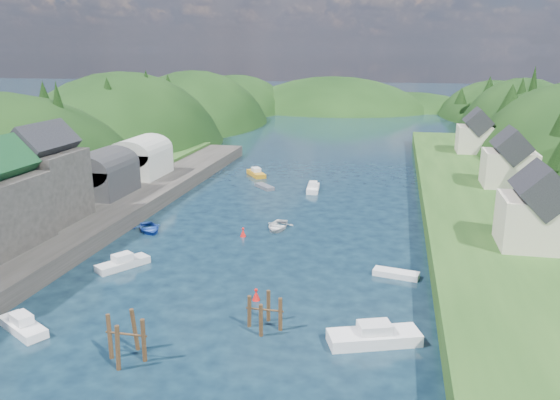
% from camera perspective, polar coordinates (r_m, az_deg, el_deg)
% --- Properties ---
extents(ground, '(600.00, 600.00, 0.00)m').
position_cam_1_polar(ground, '(86.59, 3.03, 1.23)').
color(ground, black).
rests_on(ground, ground).
extents(hillside_left, '(44.00, 245.56, 52.00)m').
position_cam_1_polar(hillside_left, '(125.97, -15.78, 1.40)').
color(hillside_left, black).
rests_on(hillside_left, ground).
extents(far_hills, '(103.00, 68.00, 44.00)m').
position_cam_1_polar(far_hills, '(209.75, 8.71, 6.44)').
color(far_hills, black).
rests_on(far_hills, ground).
extents(hill_trees, '(91.24, 150.24, 12.84)m').
position_cam_1_polar(hill_trees, '(98.48, 4.32, 9.57)').
color(hill_trees, black).
rests_on(hill_trees, ground).
extents(quay_left, '(12.00, 110.00, 2.00)m').
position_cam_1_polar(quay_left, '(67.66, -21.85, -3.09)').
color(quay_left, '#2D2B28').
rests_on(quay_left, ground).
extents(terrace_left_grass, '(12.00, 110.00, 2.50)m').
position_cam_1_polar(terrace_left_grass, '(71.65, -26.54, -2.41)').
color(terrace_left_grass, '#234719').
rests_on(terrace_left_grass, ground).
extents(boat_sheds, '(7.00, 21.00, 7.50)m').
position_cam_1_polar(boat_sheds, '(83.36, -16.15, 3.79)').
color(boat_sheds, '#2D2D30').
rests_on(boat_sheds, quay_left).
extents(terrace_right, '(16.00, 120.00, 2.40)m').
position_cam_1_polar(terrace_right, '(76.59, 20.60, -0.72)').
color(terrace_right, '#234719').
rests_on(terrace_right, ground).
extents(right_bank_cottages, '(9.00, 59.24, 8.41)m').
position_cam_1_polar(right_bank_cottages, '(84.08, 22.14, 3.76)').
color(right_bank_cottages, beige).
rests_on(right_bank_cottages, terrace_right).
extents(piling_cluster_near, '(3.09, 2.90, 3.93)m').
position_cam_1_polar(piling_cluster_near, '(40.96, -15.71, -14.08)').
color(piling_cluster_near, '#382314').
rests_on(piling_cluster_near, ground).
extents(piling_cluster_far, '(3.00, 2.82, 3.31)m').
position_cam_1_polar(piling_cluster_far, '(43.61, -1.60, -12.01)').
color(piling_cluster_far, '#382314').
rests_on(piling_cluster_far, ground).
extents(channel_buoy_near, '(0.70, 0.70, 1.10)m').
position_cam_1_polar(channel_buoy_near, '(48.44, -2.51, -9.89)').
color(channel_buoy_near, red).
rests_on(channel_buoy_near, ground).
extents(channel_buoy_far, '(0.70, 0.70, 1.10)m').
position_cam_1_polar(channel_buoy_far, '(64.25, -3.88, -3.42)').
color(channel_buoy_far, red).
rests_on(channel_buoy_far, ground).
extents(moored_boats, '(34.39, 79.52, 2.11)m').
position_cam_1_polar(moored_boats, '(53.24, -8.29, -7.56)').
color(moored_boats, '#C28116').
rests_on(moored_boats, ground).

